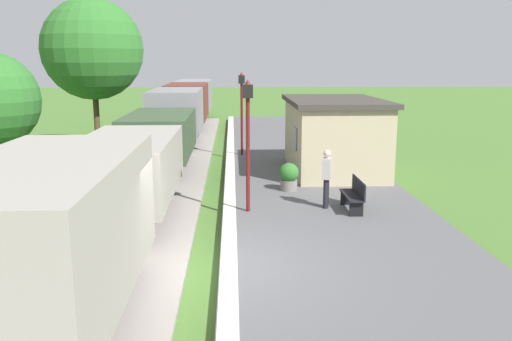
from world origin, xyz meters
TOP-DOWN VIEW (x-y plane):
  - ground_plane at (0.00, 0.00)m, footprint 160.00×160.00m
  - platform_slab at (3.20, 0.00)m, footprint 6.00×60.00m
  - platform_edge_stripe at (0.40, 0.00)m, footprint 0.36×60.00m
  - track_ballast at (-2.40, 0.00)m, footprint 3.80×60.00m
  - rail_near at (-1.68, 0.00)m, footprint 0.07×60.00m
  - rail_far at (-3.12, 0.00)m, footprint 0.07×60.00m
  - freight_train at (-2.40, 14.45)m, footprint 2.50×39.20m
  - station_hut at (4.40, 9.56)m, footprint 3.50×5.80m
  - bench_near_hut at (3.95, 3.92)m, footprint 0.42×1.50m
  - bench_down_platform at (3.95, 14.02)m, footprint 0.42×1.50m
  - person_waiting at (3.20, 4.26)m, footprint 0.34×0.43m
  - potted_planter at (2.35, 6.40)m, footprint 0.64×0.64m
  - lamp_post_near at (0.93, 3.98)m, footprint 0.28×0.28m
  - lamp_post_far at (0.93, 13.23)m, footprint 0.28×0.28m
  - tree_field_left at (-6.11, 15.61)m, footprint 4.80×4.80m

SIDE VIEW (x-z plane):
  - ground_plane at x=0.00m, z-range 0.00..0.00m
  - track_ballast at x=-2.40m, z-range 0.00..0.12m
  - platform_slab at x=3.20m, z-range 0.00..0.25m
  - rail_near at x=-1.68m, z-range 0.12..0.26m
  - rail_far at x=-3.12m, z-range 0.12..0.26m
  - platform_edge_stripe at x=0.40m, z-range 0.25..0.26m
  - bench_near_hut at x=3.95m, z-range 0.27..1.18m
  - bench_down_platform at x=3.95m, z-range 0.27..1.18m
  - potted_planter at x=2.35m, z-range 0.26..1.18m
  - person_waiting at x=3.20m, z-range 0.33..2.04m
  - freight_train at x=-2.40m, z-range 0.24..2.96m
  - station_hut at x=4.40m, z-range 0.26..3.04m
  - lamp_post_near at x=0.93m, z-range 0.95..4.65m
  - lamp_post_far at x=0.93m, z-range 0.95..4.65m
  - tree_field_left at x=-6.11m, z-range 1.28..8.66m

